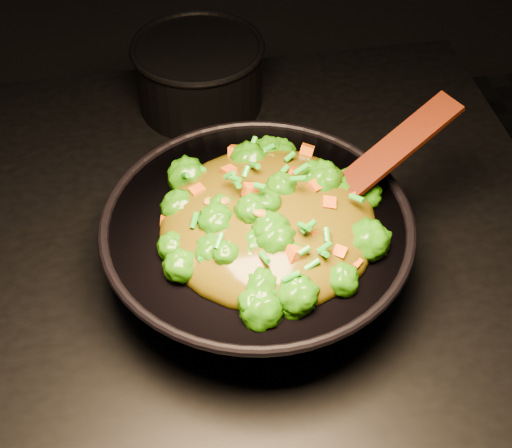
{
  "coord_description": "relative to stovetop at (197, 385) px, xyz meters",
  "views": [
    {
      "loc": [
        -0.01,
        -0.75,
        1.71
      ],
      "look_at": [
        0.1,
        -0.09,
        1.0
      ],
      "focal_mm": 50.0,
      "sensor_mm": 36.0,
      "label": 1
    }
  ],
  "objects": [
    {
      "name": "back_pot",
      "position": [
        0.07,
        0.32,
        0.51
      ],
      "size": [
        0.27,
        0.27,
        0.13
      ],
      "primitive_type": "cylinder",
      "rotation": [
        0.0,
        0.0,
        -0.22
      ],
      "color": "black",
      "rests_on": "stovetop"
    },
    {
      "name": "stovetop",
      "position": [
        0.0,
        0.0,
        0.0
      ],
      "size": [
        1.2,
        0.9,
        0.9
      ],
      "primitive_type": "cube",
      "color": "black",
      "rests_on": "ground"
    },
    {
      "name": "spatula",
      "position": [
        0.27,
        -0.08,
        0.61
      ],
      "size": [
        0.27,
        0.15,
        0.12
      ],
      "primitive_type": "cube",
      "rotation": [
        0.0,
        -0.38,
        0.42
      ],
      "color": "#370F05",
      "rests_on": "wok"
    },
    {
      "name": "stir_fry",
      "position": [
        0.12,
        -0.11,
        0.62
      ],
      "size": [
        0.37,
        0.37,
        0.1
      ],
      "primitive_type": null,
      "rotation": [
        0.0,
        0.0,
        -0.33
      ],
      "color": "#267108",
      "rests_on": "wok"
    },
    {
      "name": "wok",
      "position": [
        0.1,
        -0.1,
        0.51
      ],
      "size": [
        0.53,
        0.53,
        0.12
      ],
      "primitive_type": null,
      "rotation": [
        0.0,
        0.0,
        0.34
      ],
      "color": "black",
      "rests_on": "stovetop"
    }
  ]
}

